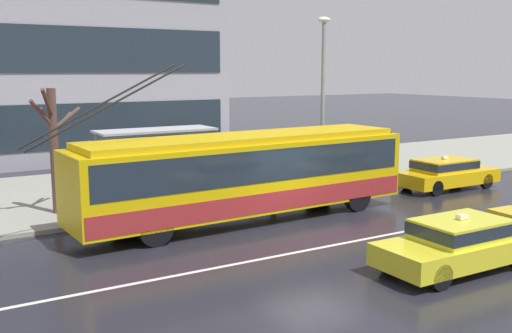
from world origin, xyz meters
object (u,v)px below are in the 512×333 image
street_tree_bare (54,143)px  street_lamp (323,88)px  trolleybus (247,173)px  taxi_oncoming_near (458,242)px  pedestrian_at_shelter (172,172)px  pedestrian_approaching_curb (273,154)px  bus_shelter (154,148)px  taxi_ahead_of_bus (446,172)px

street_tree_bare → street_lamp: bearing=-5.5°
trolleybus → taxi_oncoming_near: size_ratio=3.04×
pedestrian_at_shelter → street_lamp: 6.96m
pedestrian_approaching_curb → street_tree_bare: (-8.08, 0.94, 0.85)m
bus_shelter → street_lamp: street_lamp is taller
trolleybus → street_tree_bare: 6.50m
taxi_ahead_of_bus → pedestrian_at_shelter: size_ratio=2.81×
trolleybus → street_tree_bare: size_ratio=3.04×
taxi_ahead_of_bus → pedestrian_at_shelter: bearing=160.6°
bus_shelter → street_tree_bare: 3.57m
pedestrian_at_shelter → pedestrian_approaching_curb: 3.99m
taxi_oncoming_near → street_tree_bare: 13.02m
trolleybus → bus_shelter: bearing=114.5°
trolleybus → bus_shelter: trolleybus is taller
street_tree_bare → trolleybus: bearing=-34.9°
pedestrian_approaching_curb → street_lamp: size_ratio=0.28×
pedestrian_at_shelter → trolleybus: bearing=-76.1°
street_lamp → bus_shelter: bearing=170.7°
pedestrian_approaching_curb → street_lamp: (2.34, -0.07, 2.53)m
taxi_oncoming_near → street_lamp: size_ratio=0.61×
taxi_oncoming_near → street_lamp: street_lamp is taller
pedestrian_at_shelter → street_lamp: bearing=-11.5°
trolleybus → street_tree_bare: trolleybus is taller
street_tree_bare → pedestrian_approaching_curb: bearing=-6.6°
bus_shelter → taxi_ahead_of_bus: bearing=-17.7°
taxi_oncoming_near → pedestrian_approaching_curb: bearing=85.4°
taxi_ahead_of_bus → pedestrian_approaching_curb: 7.45m
bus_shelter → pedestrian_approaching_curb: bearing=-13.1°
trolleybus → pedestrian_at_shelter: 4.06m
bus_shelter → street_lamp: 7.27m
taxi_ahead_of_bus → street_tree_bare: street_tree_bare is taller
taxi_ahead_of_bus → street_tree_bare: size_ratio=1.08×
street_lamp → taxi_oncoming_near: bearing=-107.9°
pedestrian_approaching_curb → street_lamp: street_lamp is taller
taxi_oncoming_near → street_lamp: 10.71m
trolleybus → taxi_oncoming_near: bearing=-73.8°
taxi_oncoming_near → bus_shelter: bus_shelter is taller
taxi_ahead_of_bus → bus_shelter: bearing=162.3°
taxi_ahead_of_bus → bus_shelter: 12.10m
taxi_ahead_of_bus → street_lamp: size_ratio=0.66×
pedestrian_at_shelter → street_lamp: street_lamp is taller
pedestrian_approaching_curb → trolleybus: bearing=-135.5°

